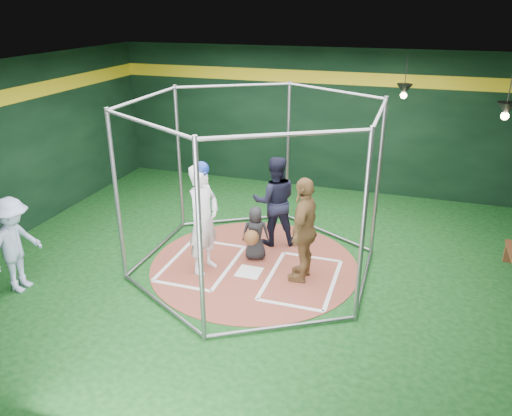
% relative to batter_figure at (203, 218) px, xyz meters
% --- Properties ---
extents(room_shell, '(10.10, 9.10, 3.53)m').
position_rel_batter_figure_xyz_m(room_shell, '(0.78, 0.45, 0.74)').
color(room_shell, '#0C3610').
rests_on(room_shell, ground).
extents(clay_disc, '(3.80, 3.80, 0.01)m').
position_rel_batter_figure_xyz_m(clay_disc, '(0.78, 0.44, -1.01)').
color(clay_disc, brown).
rests_on(clay_disc, ground).
extents(home_plate, '(0.43, 0.43, 0.01)m').
position_rel_batter_figure_xyz_m(home_plate, '(0.78, 0.14, -1.00)').
color(home_plate, white).
rests_on(home_plate, clay_disc).
extents(batter_box_left, '(1.17, 1.77, 0.01)m').
position_rel_batter_figure_xyz_m(batter_box_left, '(-0.17, 0.19, -1.00)').
color(batter_box_left, white).
rests_on(batter_box_left, clay_disc).
extents(batter_box_right, '(1.17, 1.77, 0.01)m').
position_rel_batter_figure_xyz_m(batter_box_right, '(1.73, 0.19, -1.00)').
color(batter_box_right, white).
rests_on(batter_box_right, clay_disc).
extents(batting_cage, '(4.05, 4.67, 3.00)m').
position_rel_batter_figure_xyz_m(batting_cage, '(0.78, 0.44, 0.48)').
color(batting_cage, gray).
rests_on(batting_cage, ground).
extents(pendant_lamp_near, '(0.34, 0.34, 0.90)m').
position_rel_batter_figure_xyz_m(pendant_lamp_near, '(2.98, 4.04, 1.72)').
color(pendant_lamp_near, black).
rests_on(pendant_lamp_near, room_shell).
extents(pendant_lamp_far, '(0.34, 0.34, 0.90)m').
position_rel_batter_figure_xyz_m(pendant_lamp_far, '(4.78, 2.44, 1.72)').
color(pendant_lamp_far, black).
rests_on(pendant_lamp_far, room_shell).
extents(batter_figure, '(0.60, 0.79, 2.03)m').
position_rel_batter_figure_xyz_m(batter_figure, '(0.00, 0.00, 0.00)').
color(batter_figure, silver).
rests_on(batter_figure, clay_disc).
extents(visitor_leopard, '(0.52, 1.11, 1.85)m').
position_rel_batter_figure_xyz_m(visitor_leopard, '(1.72, 0.27, -0.08)').
color(visitor_leopard, '#A97E48').
rests_on(visitor_leopard, clay_disc).
extents(catcher_figure, '(0.57, 0.62, 1.03)m').
position_rel_batter_figure_xyz_m(catcher_figure, '(0.72, 0.66, -0.49)').
color(catcher_figure, black).
rests_on(catcher_figure, clay_disc).
extents(umpire, '(1.06, 0.95, 1.79)m').
position_rel_batter_figure_xyz_m(umpire, '(0.88, 1.43, -0.11)').
color(umpire, black).
rests_on(umpire, clay_disc).
extents(bystander_blue, '(0.61, 1.06, 1.64)m').
position_rel_batter_figure_xyz_m(bystander_blue, '(-2.69, -1.53, -0.20)').
color(bystander_blue, '#A7B8DE').
rests_on(bystander_blue, ground).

